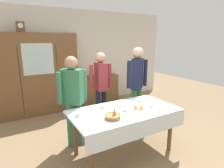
{
  "coord_description": "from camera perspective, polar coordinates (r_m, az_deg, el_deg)",
  "views": [
    {
      "loc": [
        -1.59,
        -2.56,
        1.9
      ],
      "look_at": [
        0.0,
        0.2,
        1.12
      ],
      "focal_mm": 29.8,
      "sensor_mm": 36.0,
      "label": 1
    }
  ],
  "objects": [
    {
      "name": "person_behind_table_left",
      "position": [
        4.02,
        7.71,
        1.54
      ],
      "size": [
        0.52,
        0.39,
        1.73
      ],
      "color": "#33704C",
      "rests_on": "ground"
    },
    {
      "name": "book_stack",
      "position": [
        5.61,
        -4.1,
        2.97
      ],
      "size": [
        0.17,
        0.21,
        0.09
      ],
      "color": "#B29333",
      "rests_on": "bookshelf_low"
    },
    {
      "name": "tea_cup_mid_left",
      "position": [
        3.15,
        2.39,
        -6.7
      ],
      "size": [
        0.13,
        0.13,
        0.06
      ],
      "color": "white",
      "rests_on": "dining_table"
    },
    {
      "name": "pastry_plate",
      "position": [
        3.12,
        8.13,
        -7.3
      ],
      "size": [
        0.28,
        0.28,
        0.05
      ],
      "color": "white",
      "rests_on": "dining_table"
    },
    {
      "name": "spoon_near_right",
      "position": [
        3.39,
        4.46,
        -5.67
      ],
      "size": [
        0.12,
        0.02,
        0.01
      ],
      "color": "silver",
      "rests_on": "dining_table"
    },
    {
      "name": "ground_plane",
      "position": [
        3.56,
        1.7,
        -18.55
      ],
      "size": [
        12.0,
        12.0,
        0.0
      ],
      "primitive_type": "plane",
      "color": "#846B4C",
      "rests_on": "ground"
    },
    {
      "name": "mantel_clock",
      "position": [
        4.93,
        -26.29,
        15.45
      ],
      "size": [
        0.18,
        0.11,
        0.24
      ],
      "color": "brown",
      "rests_on": "wall_cabinet"
    },
    {
      "name": "dining_table",
      "position": [
        3.07,
        4.11,
        -9.99
      ],
      "size": [
        1.75,
        0.94,
        0.77
      ],
      "color": "brown",
      "rests_on": "ground"
    },
    {
      "name": "person_by_cabinet",
      "position": [
        4.08,
        -3.44,
        0.72
      ],
      "size": [
        0.52,
        0.39,
        1.62
      ],
      "color": "#191E38",
      "rests_on": "ground"
    },
    {
      "name": "bread_basket",
      "position": [
        2.73,
        0.23,
        -9.88
      ],
      "size": [
        0.24,
        0.24,
        0.16
      ],
      "color": "#9E7542",
      "rests_on": "dining_table"
    },
    {
      "name": "wall_cabinet",
      "position": [
        5.03,
        -21.66,
        2.71
      ],
      "size": [
        1.94,
        0.46,
        2.05
      ],
      "color": "brown",
      "rests_on": "ground"
    },
    {
      "name": "tea_cup_near_right",
      "position": [
        3.25,
        12.07,
        -6.36
      ],
      "size": [
        0.13,
        0.13,
        0.06
      ],
      "color": "white",
      "rests_on": "dining_table"
    },
    {
      "name": "tea_cup_center",
      "position": [
        2.85,
        -10.29,
        -9.19
      ],
      "size": [
        0.13,
        0.13,
        0.06
      ],
      "color": "silver",
      "rests_on": "dining_table"
    },
    {
      "name": "spoon_back_edge",
      "position": [
        2.84,
        7.71,
        -9.7
      ],
      "size": [
        0.12,
        0.02,
        0.01
      ],
      "color": "silver",
      "rests_on": "dining_table"
    },
    {
      "name": "tea_cup_near_left",
      "position": [
        3.0,
        4.0,
        -7.83
      ],
      "size": [
        0.13,
        0.13,
        0.06
      ],
      "color": "silver",
      "rests_on": "dining_table"
    },
    {
      "name": "spoon_center",
      "position": [
        3.07,
        -8.84,
        -7.88
      ],
      "size": [
        0.12,
        0.02,
        0.01
      ],
      "color": "silver",
      "rests_on": "dining_table"
    },
    {
      "name": "tea_cup_mid_right",
      "position": [
        3.13,
        -2.71,
        -6.85
      ],
      "size": [
        0.13,
        0.13,
        0.06
      ],
      "color": "white",
      "rests_on": "dining_table"
    },
    {
      "name": "back_wall",
      "position": [
        5.47,
        -13.05,
        7.59
      ],
      "size": [
        6.4,
        0.1,
        2.7
      ],
      "primitive_type": "cube",
      "color": "silver",
      "rests_on": "ground"
    },
    {
      "name": "tea_cup_front_edge",
      "position": [
        3.48,
        8.72,
        -4.84
      ],
      "size": [
        0.13,
        0.13,
        0.06
      ],
      "color": "white",
      "rests_on": "dining_table"
    },
    {
      "name": "person_near_right_end",
      "position": [
        3.27,
        -11.97,
        -2.8
      ],
      "size": [
        0.52,
        0.4,
        1.62
      ],
      "color": "#33704C",
      "rests_on": "ground"
    },
    {
      "name": "bookshelf_low",
      "position": [
        5.71,
        -4.03,
        -1.48
      ],
      "size": [
        1.18,
        0.35,
        0.82
      ],
      "color": "brown",
      "rests_on": "ground"
    }
  ]
}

